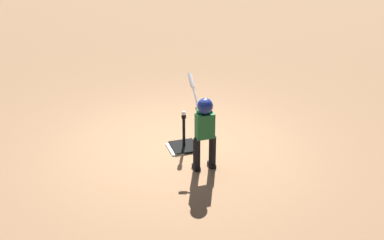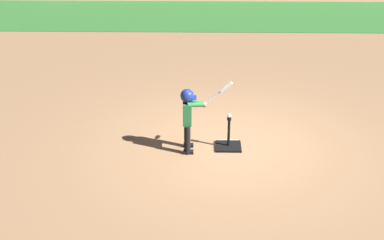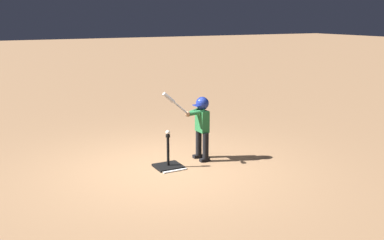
# 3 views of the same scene
# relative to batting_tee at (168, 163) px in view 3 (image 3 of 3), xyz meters

# --- Properties ---
(ground_plane) EXTENTS (90.00, 90.00, 0.00)m
(ground_plane) POSITION_rel_batting_tee_xyz_m (0.08, 0.08, -0.07)
(ground_plane) COLOR #99704C
(home_plate) EXTENTS (0.45, 0.45, 0.02)m
(home_plate) POSITION_rel_batting_tee_xyz_m (-0.01, 0.04, -0.06)
(home_plate) COLOR white
(home_plate) RESTS_ON ground_plane
(batting_tee) EXTENTS (0.46, 0.42, 0.60)m
(batting_tee) POSITION_rel_batting_tee_xyz_m (0.00, 0.00, 0.00)
(batting_tee) COLOR black
(batting_tee) RESTS_ON ground_plane
(batter_child) EXTENTS (0.91, 0.37, 1.33)m
(batter_child) POSITION_rel_batting_tee_xyz_m (-0.71, -0.12, 0.68)
(batter_child) COLOR black
(batter_child) RESTS_ON ground_plane
(baseball) EXTENTS (0.07, 0.07, 0.07)m
(baseball) POSITION_rel_batting_tee_xyz_m (-0.00, 0.00, 0.57)
(baseball) COLOR white
(baseball) RESTS_ON batting_tee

